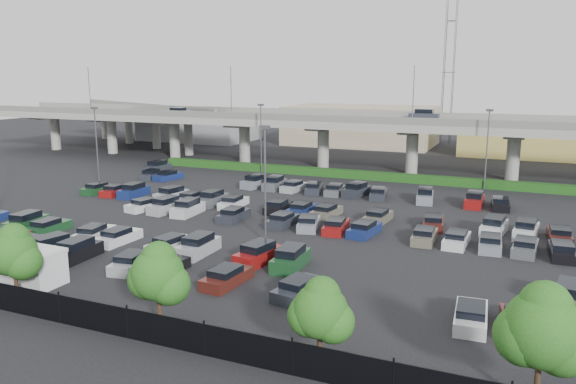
{
  "coord_description": "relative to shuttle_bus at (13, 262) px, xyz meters",
  "views": [
    {
      "loc": [
        20.8,
        -51.26,
        14.54
      ],
      "look_at": [
        -2.85,
        3.64,
        2.0
      ],
      "focal_mm": 35.0,
      "sensor_mm": 36.0,
      "label": 1
    }
  ],
  "objects": [
    {
      "name": "on_ramp",
      "position": [
        -39.64,
        66.93,
        5.46
      ],
      "size": [
        50.93,
        30.13,
        8.8
      ],
      "color": "gray",
      "rests_on": "ground"
    },
    {
      "name": "tree_row",
      "position": [
        13.16,
        -2.65,
        2.13
      ],
      "size": [
        65.07,
        3.66,
        5.94
      ],
      "color": "#332316",
      "rests_on": "ground"
    },
    {
      "name": "fence",
      "position": [
        12.41,
        -4.12,
        -0.49
      ],
      "size": [
        70.0,
        0.1,
        2.0
      ],
      "color": "black",
      "rests_on": "ground"
    },
    {
      "name": "parked_cars",
      "position": [
        12.45,
        20.36,
        -0.77
      ],
      "size": [
        63.07,
        41.63,
        1.67
      ],
      "color": "#2A2E37",
      "rests_on": "ground"
    },
    {
      "name": "ground",
      "position": [
        12.46,
        23.88,
        -1.39
      ],
      "size": [
        280.0,
        280.0,
        0.0
      ],
      "primitive_type": "plane",
      "color": "black"
    },
    {
      "name": "overpass",
      "position": [
        12.29,
        55.87,
        5.58
      ],
      "size": [
        150.0,
        13.0,
        15.8
      ],
      "color": "gray",
      "rests_on": "ground"
    },
    {
      "name": "shuttle_bus",
      "position": [
        0.0,
        0.0,
        0.0
      ],
      "size": [
        8.0,
        2.84,
        2.56
      ],
      "color": "silver",
      "rests_on": "ground"
    },
    {
      "name": "hedge",
      "position": [
        12.46,
        48.88,
        -0.84
      ],
      "size": [
        66.0,
        1.6,
        1.1
      ],
      "primitive_type": "cube",
      "color": "#133F12",
      "rests_on": "ground"
    },
    {
      "name": "distant_buildings",
      "position": [
        24.84,
        85.69,
        2.35
      ],
      "size": [
        138.0,
        24.0,
        9.0
      ],
      "color": "slate",
      "rests_on": "ground"
    },
    {
      "name": "light_poles",
      "position": [
        8.34,
        25.88,
        4.84
      ],
      "size": [
        66.9,
        48.38,
        10.3
      ],
      "color": "#525257",
      "rests_on": "ground"
    },
    {
      "name": "comm_tower",
      "position": [
        16.46,
        97.88,
        14.22
      ],
      "size": [
        2.4,
        2.4,
        30.0
      ],
      "color": "#525257",
      "rests_on": "ground"
    }
  ]
}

